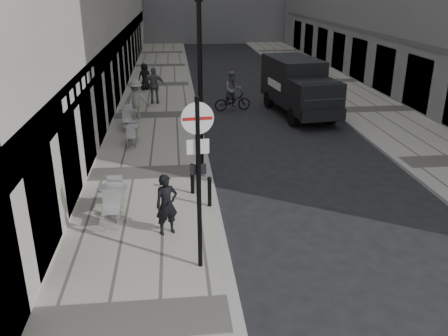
# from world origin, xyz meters

# --- Properties ---
(sidewalk) EXTENTS (4.00, 60.00, 0.12)m
(sidewalk) POSITION_xyz_m (-2.00, 18.00, 0.06)
(sidewalk) COLOR gray
(sidewalk) RESTS_ON ground
(far_sidewalk) EXTENTS (4.00, 60.00, 0.12)m
(far_sidewalk) POSITION_xyz_m (9.00, 18.00, 0.06)
(far_sidewalk) COLOR gray
(far_sidewalk) RESTS_ON ground
(walking_man) EXTENTS (0.68, 0.56, 1.60)m
(walking_man) POSITION_xyz_m (-1.35, 6.04, 0.92)
(walking_man) COLOR black
(walking_man) RESTS_ON sidewalk
(sign_post) EXTENTS (0.67, 0.13, 3.92)m
(sign_post) POSITION_xyz_m (-0.60, 4.42, 2.63)
(sign_post) COLOR black
(sign_post) RESTS_ON sidewalk
(lamppost) EXTENTS (0.26, 0.26, 5.82)m
(lamppost) POSITION_xyz_m (-0.20, 10.43, 3.36)
(lamppost) COLOR black
(lamppost) RESTS_ON sidewalk
(bollard_near) EXTENTS (0.12, 0.12, 0.90)m
(bollard_near) POSITION_xyz_m (-0.60, 8.46, 0.57)
(bollard_near) COLOR black
(bollard_near) RESTS_ON sidewalk
(bollard_far) EXTENTS (0.11, 0.11, 0.85)m
(bollard_far) POSITION_xyz_m (-0.15, 7.51, 0.54)
(bollard_far) COLOR black
(bollard_far) RESTS_ON sidewalk
(panel_van) EXTENTS (2.81, 5.94, 2.69)m
(panel_van) POSITION_xyz_m (5.02, 17.83, 1.52)
(panel_van) COLOR black
(panel_van) RESTS_ON ground
(cyclist) EXTENTS (1.94, 0.90, 2.02)m
(cyclist) POSITION_xyz_m (1.91, 18.89, 0.79)
(cyclist) COLOR black
(cyclist) RESTS_ON ground
(pedestrian_a) EXTENTS (1.14, 0.50, 1.93)m
(pedestrian_a) POSITION_xyz_m (-2.09, 20.38, 1.09)
(pedestrian_a) COLOR #5A5B60
(pedestrian_a) RESTS_ON sidewalk
(pedestrian_b) EXTENTS (1.26, 0.83, 1.82)m
(pedestrian_b) POSITION_xyz_m (-2.85, 17.43, 1.03)
(pedestrian_b) COLOR gray
(pedestrian_b) RESTS_ON sidewalk
(pedestrian_c) EXTENTS (0.91, 0.76, 1.59)m
(pedestrian_c) POSITION_xyz_m (-2.79, 24.02, 0.91)
(pedestrian_c) COLOR black
(pedestrian_c) RESTS_ON sidewalk
(cafe_table_near) EXTENTS (0.80, 1.79, 1.02)m
(cafe_table_near) POSITION_xyz_m (-2.80, 7.12, 0.64)
(cafe_table_near) COLOR silver
(cafe_table_near) RESTS_ON sidewalk
(cafe_table_mid) EXTENTS (0.65, 1.47, 0.83)m
(cafe_table_mid) POSITION_xyz_m (-2.80, 13.64, 0.54)
(cafe_table_mid) COLOR #B1B1B4
(cafe_table_mid) RESTS_ON sidewalk
(cafe_table_far) EXTENTS (0.73, 1.64, 0.93)m
(cafe_table_far) POSITION_xyz_m (-3.14, 15.89, 0.59)
(cafe_table_far) COLOR silver
(cafe_table_far) RESTS_ON sidewalk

